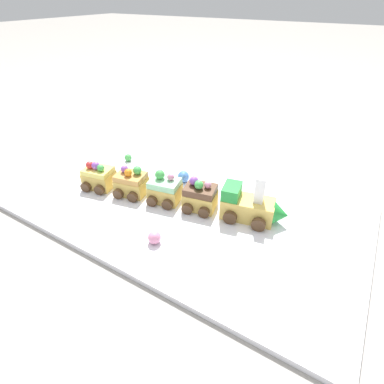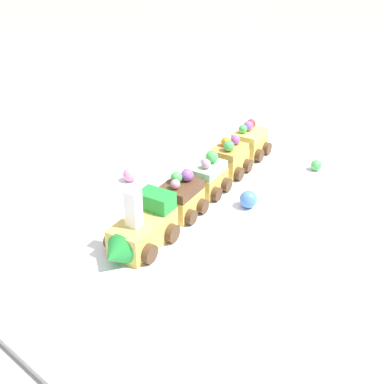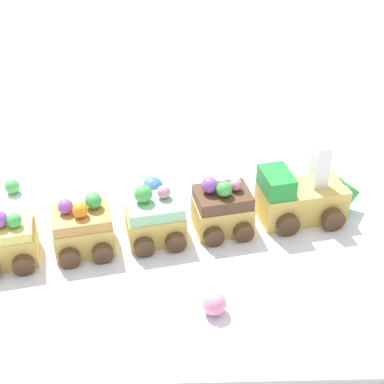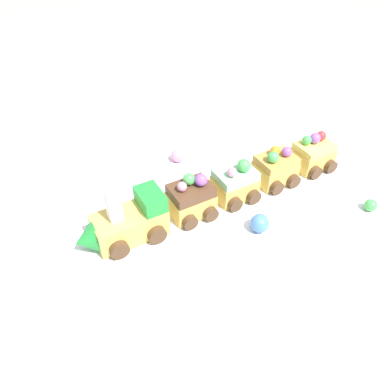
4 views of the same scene
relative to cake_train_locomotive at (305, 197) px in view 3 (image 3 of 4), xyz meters
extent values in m
plane|color=gray|center=(-0.16, -0.03, -0.04)|extent=(10.00, 10.00, 0.00)
cube|color=white|center=(-0.16, -0.03, -0.03)|extent=(0.80, 0.44, 0.01)
cube|color=#E0BC56|center=(-0.01, 0.00, -0.01)|extent=(0.12, 0.07, 0.04)
cube|color=green|center=(-0.04, -0.01, 0.03)|extent=(0.04, 0.06, 0.03)
cone|color=green|center=(0.06, 0.01, 0.00)|extent=(0.04, 0.05, 0.05)
cube|color=white|center=(0.01, 0.00, 0.03)|extent=(0.02, 0.02, 0.02)
cube|color=white|center=(0.01, 0.00, 0.04)|extent=(0.02, 0.02, 0.02)
cube|color=white|center=(0.01, 0.00, 0.06)|extent=(0.02, 0.02, 0.02)
cylinder|color=#4C331E|center=(0.03, -0.03, -0.01)|extent=(0.03, 0.02, 0.03)
cylinder|color=#4C331E|center=(0.01, 0.04, -0.01)|extent=(0.03, 0.02, 0.03)
cylinder|color=#4C331E|center=(-0.03, -0.04, -0.01)|extent=(0.03, 0.02, 0.03)
cylinder|color=#4C331E|center=(-0.04, 0.02, -0.01)|extent=(0.03, 0.02, 0.03)
cube|color=#E0BC56|center=(-0.11, -0.02, -0.01)|extent=(0.08, 0.06, 0.04)
cube|color=brown|center=(-0.11, -0.02, 0.02)|extent=(0.07, 0.06, 0.02)
sphere|color=#9956C6|center=(-0.13, -0.02, 0.04)|extent=(0.02, 0.02, 0.02)
sphere|color=#4CBC56|center=(-0.11, -0.03, 0.03)|extent=(0.02, 0.02, 0.02)
sphere|color=pink|center=(-0.09, -0.02, 0.03)|extent=(0.02, 0.02, 0.02)
cylinder|color=#4C331E|center=(-0.09, -0.05, -0.02)|extent=(0.03, 0.02, 0.02)
cylinder|color=#4C331E|center=(-0.10, 0.01, -0.02)|extent=(0.03, 0.02, 0.02)
cylinder|color=#4C331E|center=(-0.12, -0.06, -0.02)|extent=(0.03, 0.02, 0.02)
cylinder|color=#4C331E|center=(-0.13, 0.00, -0.02)|extent=(0.03, 0.02, 0.02)
cube|color=#E0BC56|center=(-0.19, -0.04, -0.01)|extent=(0.08, 0.06, 0.04)
cube|color=#93DBA3|center=(-0.19, -0.04, 0.02)|extent=(0.07, 0.06, 0.01)
sphere|color=#4CBC56|center=(-0.21, -0.04, 0.03)|extent=(0.03, 0.03, 0.02)
sphere|color=pink|center=(-0.18, -0.03, 0.03)|extent=(0.02, 0.02, 0.02)
cylinder|color=#4C331E|center=(-0.17, -0.07, -0.02)|extent=(0.03, 0.02, 0.02)
cylinder|color=#4C331E|center=(-0.18, -0.01, -0.02)|extent=(0.03, 0.02, 0.02)
cylinder|color=#4C331E|center=(-0.20, -0.07, -0.02)|extent=(0.03, 0.02, 0.02)
cylinder|color=#4C331E|center=(-0.22, -0.01, -0.02)|extent=(0.03, 0.02, 0.02)
cube|color=#E0BC56|center=(-0.28, -0.06, -0.01)|extent=(0.08, 0.06, 0.04)
cube|color=#CC9347|center=(-0.28, -0.06, 0.02)|extent=(0.07, 0.06, 0.01)
sphere|color=#9956C6|center=(-0.29, -0.06, 0.03)|extent=(0.02, 0.02, 0.02)
sphere|color=orange|center=(-0.27, -0.06, 0.03)|extent=(0.02, 0.02, 0.02)
sphere|color=#4CBC56|center=(-0.26, -0.05, 0.03)|extent=(0.02, 0.02, 0.02)
cylinder|color=#4C331E|center=(-0.25, -0.08, -0.02)|extent=(0.03, 0.02, 0.02)
cylinder|color=#4C331E|center=(-0.26, -0.02, -0.02)|extent=(0.03, 0.02, 0.02)
cylinder|color=#4C331E|center=(-0.29, -0.09, -0.02)|extent=(0.03, 0.02, 0.02)
cylinder|color=#4C331E|center=(-0.30, -0.03, -0.02)|extent=(0.03, 0.02, 0.02)
cube|color=#E0BC56|center=(-0.36, -0.07, -0.01)|extent=(0.08, 0.06, 0.04)
sphere|color=#4CBC56|center=(-0.35, -0.08, 0.03)|extent=(0.02, 0.02, 0.02)
cylinder|color=#4C331E|center=(-0.34, -0.10, -0.02)|extent=(0.03, 0.02, 0.02)
cylinder|color=#4C331E|center=(-0.35, -0.04, -0.02)|extent=(0.03, 0.02, 0.02)
sphere|color=pink|center=(-0.13, -0.17, -0.02)|extent=(0.03, 0.03, 0.03)
sphere|color=#4CBC56|center=(-0.39, 0.06, -0.02)|extent=(0.02, 0.02, 0.02)
sphere|color=#4C84E0|center=(-0.20, 0.05, -0.01)|extent=(0.03, 0.03, 0.03)
camera|label=1|loc=(0.15, -0.49, 0.37)|focal=28.00mm
camera|label=2|loc=(0.42, 0.49, 0.43)|focal=50.00mm
camera|label=3|loc=(-0.16, -0.55, 0.39)|focal=50.00mm
camera|label=4|loc=(0.02, 0.40, 0.40)|focal=35.00mm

